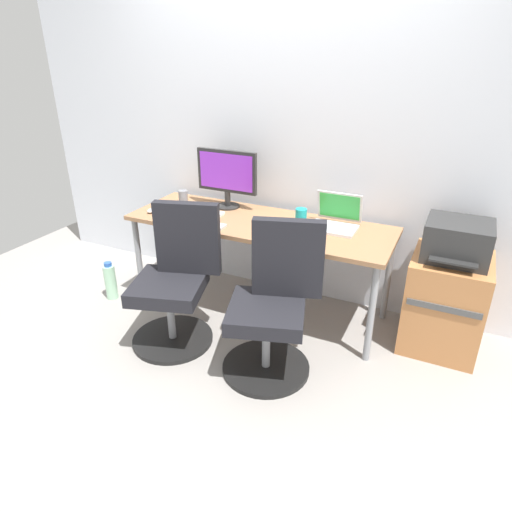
% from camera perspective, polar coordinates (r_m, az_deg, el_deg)
% --- Properties ---
extents(ground_plane, '(5.28, 5.28, 0.00)m').
position_cam_1_polar(ground_plane, '(3.48, 0.36, -6.51)').
color(ground_plane, gray).
extents(back_wall, '(4.40, 0.04, 2.60)m').
position_cam_1_polar(back_wall, '(3.36, 3.43, 16.15)').
color(back_wall, silver).
rests_on(back_wall, ground).
extents(desk, '(1.87, 0.64, 0.70)m').
position_cam_1_polar(desk, '(3.18, 0.39, 3.39)').
color(desk, '#996B47').
rests_on(desk, ground).
extents(office_chair_left, '(0.55, 0.55, 0.94)m').
position_cam_1_polar(office_chair_left, '(2.98, -10.11, -3.35)').
color(office_chair_left, black).
rests_on(office_chair_left, ground).
extents(office_chair_right, '(0.55, 0.55, 0.94)m').
position_cam_1_polar(office_chair_right, '(2.68, 2.25, -6.47)').
color(office_chair_right, black).
rests_on(office_chair_right, ground).
extents(side_cabinet, '(0.47, 0.51, 0.63)m').
position_cam_1_polar(side_cabinet, '(3.17, 22.76, -5.43)').
color(side_cabinet, '#B77542').
rests_on(side_cabinet, ground).
extents(printer, '(0.38, 0.40, 0.24)m').
position_cam_1_polar(printer, '(2.99, 24.14, 1.80)').
color(printer, '#2D2D2D').
rests_on(printer, side_cabinet).
extents(water_bottle_on_floor, '(0.09, 0.09, 0.31)m').
position_cam_1_polar(water_bottle_on_floor, '(3.71, -17.95, -3.06)').
color(water_bottle_on_floor, '#A5D8B2').
rests_on(water_bottle_on_floor, ground).
extents(desktop_monitor, '(0.48, 0.18, 0.43)m').
position_cam_1_polar(desktop_monitor, '(3.39, -3.71, 10.22)').
color(desktop_monitor, '#262626').
rests_on(desktop_monitor, desk).
extents(open_laptop, '(0.31, 0.27, 0.22)m').
position_cam_1_polar(open_laptop, '(3.10, 10.04, 4.63)').
color(open_laptop, silver).
rests_on(open_laptop, desk).
extents(keyboard_by_monitor, '(0.34, 0.12, 0.02)m').
position_cam_1_polar(keyboard_by_monitor, '(3.11, -6.97, 4.01)').
color(keyboard_by_monitor, '#B7B7B7').
rests_on(keyboard_by_monitor, desk).
extents(keyboard_by_laptop, '(0.34, 0.12, 0.02)m').
position_cam_1_polar(keyboard_by_laptop, '(3.34, -7.00, 5.56)').
color(keyboard_by_laptop, silver).
rests_on(keyboard_by_laptop, desk).
extents(mouse_by_monitor, '(0.06, 0.10, 0.03)m').
position_cam_1_polar(mouse_by_monitor, '(3.49, -11.06, 6.25)').
color(mouse_by_monitor, '#515156').
rests_on(mouse_by_monitor, desk).
extents(mouse_by_laptop, '(0.06, 0.10, 0.03)m').
position_cam_1_polar(mouse_by_laptop, '(3.42, -13.01, 5.67)').
color(mouse_by_laptop, '#B7B7B7').
rests_on(mouse_by_laptop, desk).
extents(coffee_mug, '(0.08, 0.08, 0.09)m').
position_cam_1_polar(coffee_mug, '(3.17, 5.73, 5.18)').
color(coffee_mug, teal).
rests_on(coffee_mug, desk).
extents(pen_cup, '(0.07, 0.07, 0.10)m').
position_cam_1_polar(pen_cup, '(3.56, -9.21, 7.38)').
color(pen_cup, slate).
rests_on(pen_cup, desk).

